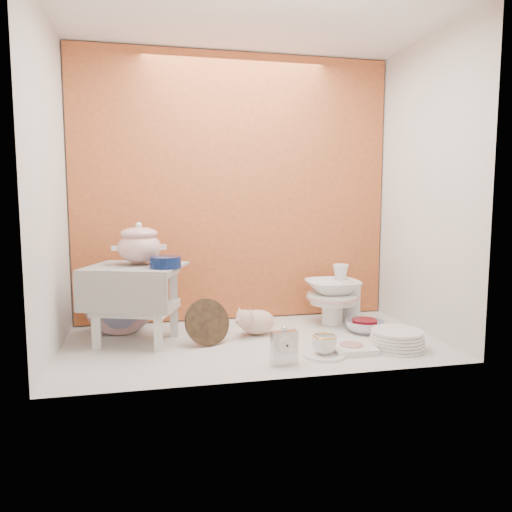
% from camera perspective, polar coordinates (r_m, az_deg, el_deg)
% --- Properties ---
extents(ground, '(1.80, 1.80, 0.00)m').
position_cam_1_polar(ground, '(2.41, -0.37, -10.01)').
color(ground, silver).
rests_on(ground, ground).
extents(niche_shell, '(1.86, 1.03, 1.53)m').
position_cam_1_polar(niche_shell, '(2.50, -1.26, 12.11)').
color(niche_shell, '#C95F32').
rests_on(niche_shell, ground).
extents(step_stool, '(0.53, 0.50, 0.38)m').
position_cam_1_polar(step_stool, '(2.44, -13.78, -5.48)').
color(step_stool, silver).
rests_on(step_stool, ground).
extents(soup_tureen, '(0.30, 0.30, 0.21)m').
position_cam_1_polar(soup_tureen, '(2.43, -13.45, 1.46)').
color(soup_tureen, white).
rests_on(soup_tureen, step_stool).
extents(cobalt_bowl, '(0.19, 0.19, 0.05)m').
position_cam_1_polar(cobalt_bowl, '(2.30, -10.50, -0.72)').
color(cobalt_bowl, '#091947').
rests_on(cobalt_bowl, step_stool).
extents(floral_platter, '(0.39, 0.16, 0.37)m').
position_cam_1_polar(floral_platter, '(2.62, -15.59, -4.78)').
color(floral_platter, beige).
rests_on(floral_platter, ground).
extents(blue_white_vase, '(0.27, 0.27, 0.27)m').
position_cam_1_polar(blue_white_vase, '(2.68, -15.29, -5.54)').
color(blue_white_vase, silver).
rests_on(blue_white_vase, ground).
extents(lacquer_tray, '(0.25, 0.17, 0.22)m').
position_cam_1_polar(lacquer_tray, '(2.37, -5.70, -7.67)').
color(lacquer_tray, black).
rests_on(lacquer_tray, ground).
extents(mantel_clock, '(0.12, 0.05, 0.17)m').
position_cam_1_polar(mantel_clock, '(2.08, 3.30, -10.38)').
color(mantel_clock, silver).
rests_on(mantel_clock, ground).
extents(plush_pig, '(0.25, 0.19, 0.14)m').
position_cam_1_polar(plush_pig, '(2.52, 0.13, -7.64)').
color(plush_pig, '#D3AA94').
rests_on(plush_pig, ground).
extents(teacup_saucer, '(0.21, 0.21, 0.01)m').
position_cam_1_polar(teacup_saucer, '(2.23, 7.96, -11.34)').
color(teacup_saucer, white).
rests_on(teacup_saucer, ground).
extents(gold_rim_teacup, '(0.12, 0.12, 0.09)m').
position_cam_1_polar(gold_rim_teacup, '(2.21, 7.98, -10.12)').
color(gold_rim_teacup, white).
rests_on(gold_rim_teacup, teacup_saucer).
extents(lattice_dish, '(0.20, 0.20, 0.03)m').
position_cam_1_polar(lattice_dish, '(2.32, 11.05, -10.46)').
color(lattice_dish, white).
rests_on(lattice_dish, ground).
extents(dinner_plate_stack, '(0.32, 0.32, 0.09)m').
position_cam_1_polar(dinner_plate_stack, '(2.39, 16.10, -9.32)').
color(dinner_plate_stack, white).
rests_on(dinner_plate_stack, ground).
extents(crystal_bowl, '(0.24, 0.24, 0.06)m').
position_cam_1_polar(crystal_bowl, '(2.64, 12.54, -8.01)').
color(crystal_bowl, silver).
rests_on(crystal_bowl, ground).
extents(clear_glass_vase, '(0.12, 0.12, 0.21)m').
position_cam_1_polar(clear_glass_vase, '(2.85, 11.01, -5.35)').
color(clear_glass_vase, silver).
rests_on(clear_glass_vase, ground).
extents(porcelain_tower, '(0.32, 0.32, 0.34)m').
position_cam_1_polar(porcelain_tower, '(2.74, 8.91, -4.44)').
color(porcelain_tower, white).
rests_on(porcelain_tower, ground).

